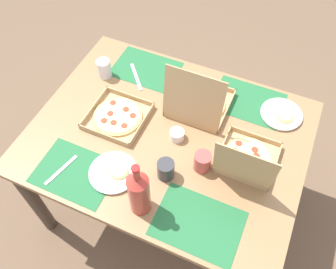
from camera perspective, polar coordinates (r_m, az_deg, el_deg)
name	(u,v)px	position (r m, az deg, el deg)	size (l,w,h in m)	color
ground_plane	(168,199)	(2.37, 0.00, -10.35)	(6.00, 6.00, 0.00)	brown
dining_table	(168,147)	(1.82, 0.00, -1.97)	(1.32, 1.03, 0.73)	#3F3328
placemat_near_left	(248,101)	(1.91, 12.73, 5.20)	(0.36, 0.26, 0.00)	#236638
placemat_near_right	(146,69)	(2.03, -3.58, 10.47)	(0.36, 0.26, 0.00)	#236638
placemat_far_left	(198,223)	(1.52, 4.85, -14.03)	(0.36, 0.26, 0.00)	#236638
placemat_far_right	(76,172)	(1.67, -14.60, -5.91)	(0.36, 0.26, 0.00)	#236638
pizza_box_edge_far	(247,160)	(1.64, 12.55, -3.94)	(0.26, 0.30, 0.29)	tan
pizza_box_center	(118,117)	(1.80, -8.06, 2.86)	(0.28, 0.28, 0.04)	tan
pizza_box_corner_left	(199,103)	(1.80, 4.94, 5.13)	(0.29, 0.29, 0.33)	tan
plate_near_right	(114,172)	(1.63, -8.68, -6.03)	(0.22, 0.22, 0.03)	white
plate_middle	(282,115)	(1.88, 17.76, 3.06)	(0.21, 0.21, 0.03)	white
soda_bottle	(139,192)	(1.43, -4.69, -9.19)	(0.09, 0.09, 0.32)	#B2382D
cup_red	(166,170)	(1.57, -0.36, -5.64)	(0.08, 0.08, 0.10)	#333338
cup_spare	(202,162)	(1.60, 5.55, -4.34)	(0.08, 0.08, 0.10)	#BF4742
cup_clear_right	(104,69)	(1.99, -10.20, 10.37)	(0.07, 0.07, 0.10)	silver
condiment_bowl	(177,134)	(1.70, 1.48, 0.01)	(0.07, 0.07, 0.05)	white
knife_by_near_left	(136,77)	(1.99, -5.12, 9.22)	(0.21, 0.02, 0.01)	#B7B7BC
fork_by_far_right	(61,170)	(1.69, -16.75, -5.46)	(0.19, 0.02, 0.01)	#B7B7BC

